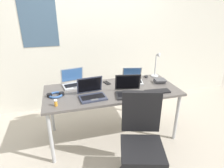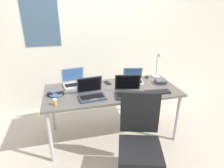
% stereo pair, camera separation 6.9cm
% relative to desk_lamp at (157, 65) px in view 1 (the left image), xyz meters
% --- Properties ---
extents(ground_plane, '(12.00, 12.00, 0.00)m').
position_rel_desk_lamp_xyz_m(ground_plane, '(-0.80, -0.28, -0.94)').
color(ground_plane, '#B7AD9E').
extents(wall_back, '(6.00, 0.13, 2.60)m').
position_rel_desk_lamp_xyz_m(wall_back, '(-0.80, 0.82, 0.36)').
color(wall_back, silver).
rests_on(wall_back, ground_plane).
extents(desk, '(1.80, 0.80, 0.74)m').
position_rel_desk_lamp_xyz_m(desk, '(-0.80, -0.28, -0.25)').
color(desk, '#595451').
rests_on(desk, ground_plane).
extents(desk_lamp, '(0.12, 0.18, 0.40)m').
position_rel_desk_lamp_xyz_m(desk_lamp, '(0.00, 0.00, 0.00)').
color(desk_lamp, silver).
rests_on(desk_lamp, desk).
extents(laptop_mid_desk, '(0.34, 0.32, 0.21)m').
position_rel_desk_lamp_xyz_m(laptop_mid_desk, '(-0.43, -0.10, -0.15)').
color(laptop_mid_desk, '#B7BABC').
rests_on(laptop_mid_desk, desk).
extents(laptop_by_keyboard, '(0.34, 0.30, 0.24)m').
position_rel_desk_lamp_xyz_m(laptop_by_keyboard, '(-1.10, -0.43, -0.15)').
color(laptop_by_keyboard, '#33384C').
rests_on(laptop_by_keyboard, desk).
extents(laptop_center, '(0.38, 0.34, 0.24)m').
position_rel_desk_lamp_xyz_m(laptop_center, '(-0.64, -0.49, -0.15)').
color(laptop_center, '#232326').
rests_on(laptop_center, desk).
extents(laptop_back_right, '(0.37, 0.32, 0.24)m').
position_rel_desk_lamp_xyz_m(laptop_back_right, '(-1.28, 0.01, -0.15)').
color(laptop_back_right, '#B7BABC').
rests_on(laptop_back_right, desk).
extents(external_keyboard, '(0.34, 0.15, 0.02)m').
position_rel_desk_lamp_xyz_m(external_keyboard, '(-0.25, -0.52, -0.19)').
color(external_keyboard, black).
rests_on(external_keyboard, desk).
extents(computer_mouse, '(0.10, 0.11, 0.03)m').
position_rel_desk_lamp_xyz_m(computer_mouse, '(-0.15, 0.03, -0.18)').
color(computer_mouse, black).
rests_on(computer_mouse, desk).
extents(cell_phone, '(0.09, 0.15, 0.01)m').
position_rel_desk_lamp_xyz_m(cell_phone, '(-0.81, -0.04, -0.19)').
color(cell_phone, black).
rests_on(cell_phone, desk).
extents(headphones, '(0.21, 0.18, 0.04)m').
position_rel_desk_lamp_xyz_m(headphones, '(-1.54, -0.27, -0.18)').
color(headphones, '#335999').
rests_on(headphones, desk).
extents(pill_bottle, '(0.04, 0.04, 0.08)m').
position_rel_desk_lamp_xyz_m(pill_bottle, '(-1.54, -0.54, -0.16)').
color(pill_bottle, gold).
rests_on(pill_bottle, desk).
extents(book_stack, '(0.18, 0.16, 0.05)m').
position_rel_desk_lamp_xyz_m(book_stack, '(-0.06, -0.23, -0.17)').
color(book_stack, '#4C4C51').
rests_on(book_stack, desk).
extents(office_chair, '(0.56, 0.60, 0.97)m').
position_rel_desk_lamp_xyz_m(office_chair, '(-0.70, -1.07, -0.54)').
color(office_chair, black).
rests_on(office_chair, ground_plane).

